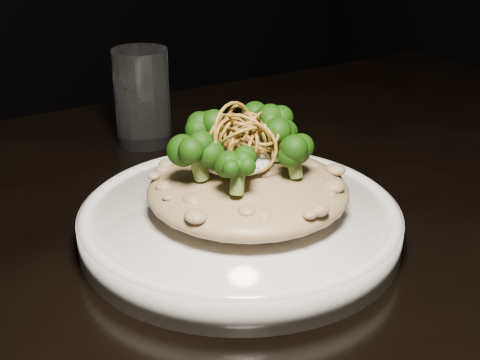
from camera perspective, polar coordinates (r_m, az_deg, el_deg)
table at (r=0.65m, az=3.71°, el=-9.65°), size 1.10×0.80×0.75m
plate at (r=0.57m, az=0.00°, el=-3.78°), size 0.27×0.27×0.03m
risotto at (r=0.55m, az=0.67°, el=-0.83°), size 0.17×0.17×0.04m
broccoli at (r=0.54m, az=0.27°, el=3.10°), size 0.11×0.11×0.04m
cheese at (r=0.54m, az=-0.40°, el=1.72°), size 0.06×0.06×0.02m
shallots at (r=0.53m, az=0.33°, el=4.08°), size 0.05×0.05×0.03m
drinking_glass at (r=0.76m, az=-8.35°, el=7.01°), size 0.06×0.06×0.11m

